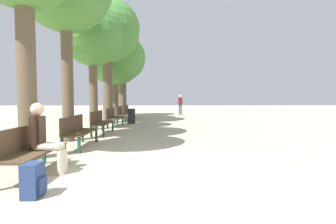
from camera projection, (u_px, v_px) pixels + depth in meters
ground_plane at (135, 178)px, 4.52m from camera, size 80.00×80.00×0.00m
bench_row_0 at (29, 147)px, 4.68m from camera, size 0.51×1.74×0.87m
bench_row_1 at (77, 129)px, 7.30m from camera, size 0.51×1.74×0.87m
bench_row_2 at (100, 121)px, 9.92m from camera, size 0.51×1.74×0.87m
bench_row_3 at (113, 116)px, 12.54m from camera, size 0.51×1.74×0.87m
bench_row_4 at (122, 113)px, 15.16m from camera, size 0.51×1.74×0.87m
bench_row_5 at (128, 110)px, 17.78m from camera, size 0.51×1.74×0.87m
tree_row_2 at (92, 36)px, 11.14m from camera, size 2.62×2.62×5.36m
tree_row_3 at (107, 31)px, 13.97m from camera, size 3.52×3.52×6.75m
tree_row_4 at (115, 57)px, 16.17m from camera, size 3.54×3.54×5.67m
tree_row_5 at (122, 59)px, 19.08m from camera, size 3.40×3.40×5.97m
person_seated at (44, 136)px, 4.76m from camera, size 0.62×0.35×1.30m
backpack at (33, 180)px, 3.65m from camera, size 0.26×0.31×0.48m
pedestrian_near at (180, 103)px, 20.56m from camera, size 0.32×0.22×1.58m
trash_bin at (131, 116)px, 13.90m from camera, size 0.41×0.41×0.79m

